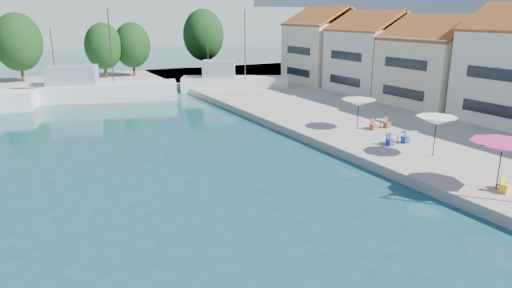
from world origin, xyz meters
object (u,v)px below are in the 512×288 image
umbrella_cream (359,103)px  umbrella_white (436,121)px  trawler_04 (232,83)px  umbrella_pink (502,147)px  trawler_03 (94,90)px

umbrella_cream → umbrella_white: bearing=-93.4°
trawler_04 → umbrella_pink: trawler_04 is taller
trawler_04 → umbrella_pink: bearing=-66.4°
trawler_03 → umbrella_white: bearing=-50.2°
trawler_03 → umbrella_cream: bearing=-43.5°
trawler_03 → umbrella_cream: (15.41, -26.11, 1.60)m
umbrella_white → umbrella_cream: size_ratio=0.94×
umbrella_pink → umbrella_cream: bearing=81.2°
umbrella_pink → umbrella_white: size_ratio=1.25×
umbrella_pink → umbrella_cream: size_ratio=1.17×
trawler_03 → umbrella_white: trawler_03 is taller
trawler_04 → umbrella_cream: size_ratio=4.78×
trawler_03 → umbrella_cream: trawler_03 is taller
umbrella_pink → umbrella_cream: (2.05, 13.26, -0.15)m
trawler_04 → umbrella_white: trawler_04 is taller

